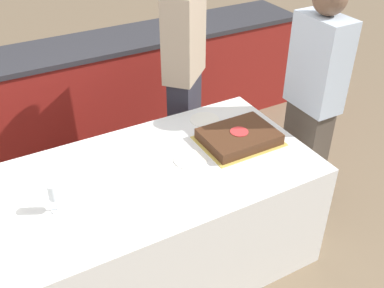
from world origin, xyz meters
name	(u,v)px	position (x,y,z in m)	size (l,w,h in m)	color
ground_plane	(146,266)	(0.00, 0.00, 0.00)	(14.00, 14.00, 0.00)	#7A664C
back_counter	(67,101)	(0.00, 1.57, 0.46)	(4.40, 0.58, 0.92)	maroon
dining_table	(143,225)	(0.00, 0.00, 0.37)	(2.01, 0.99, 0.75)	white
cake	(239,137)	(0.67, 0.02, 0.78)	(0.48, 0.37, 0.07)	gold
wine_glass	(54,193)	(-0.47, -0.06, 0.86)	(0.06, 0.06, 0.16)	white
side_plate_near_cake	(205,120)	(0.62, 0.34, 0.75)	(0.19, 0.19, 0.00)	white
side_plate_right_edge	(190,160)	(0.32, -0.01, 0.75)	(0.19, 0.19, 0.00)	white
person_cutting_cake	(184,78)	(0.67, 0.72, 0.88)	(0.41, 0.40, 1.69)	#282833
person_seated_right	(312,105)	(1.23, 0.00, 0.86)	(0.20, 0.35, 1.65)	#4C4238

